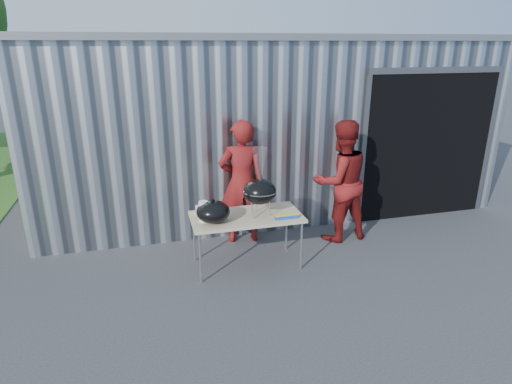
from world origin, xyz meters
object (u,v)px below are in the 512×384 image
object	(u,v)px
folding_table	(246,218)
person_cook	(242,182)
person_bystander	(340,181)
kettle_grill	(260,186)

from	to	relation	value
folding_table	person_cook	size ratio (longest dim) A/B	0.78
folding_table	person_cook	distance (m)	0.86
person_bystander	folding_table	bearing A→B (deg)	11.27
folding_table	person_cook	world-z (taller)	person_cook
kettle_grill	person_bystander	world-z (taller)	person_bystander
kettle_grill	person_bystander	size ratio (longest dim) A/B	0.50
folding_table	kettle_grill	world-z (taller)	kettle_grill
person_cook	folding_table	bearing A→B (deg)	86.21
kettle_grill	person_bystander	bearing A→B (deg)	20.65
folding_table	person_bystander	size ratio (longest dim) A/B	0.79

